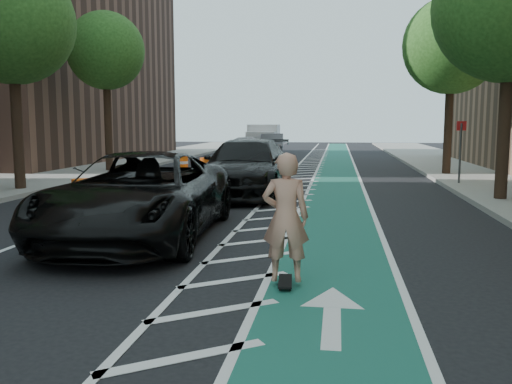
% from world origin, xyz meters
% --- Properties ---
extents(ground, '(120.00, 120.00, 0.00)m').
position_xyz_m(ground, '(0.00, 0.00, 0.00)').
color(ground, black).
rests_on(ground, ground).
extents(bike_lane, '(2.00, 90.00, 0.01)m').
position_xyz_m(bike_lane, '(3.00, 10.00, 0.01)').
color(bike_lane, '#1B6154').
rests_on(bike_lane, ground).
extents(buffer_strip, '(1.40, 90.00, 0.01)m').
position_xyz_m(buffer_strip, '(1.50, 10.00, 0.01)').
color(buffer_strip, silver).
rests_on(buffer_strip, ground).
extents(sidewalk_left, '(5.00, 90.00, 0.15)m').
position_xyz_m(sidewalk_left, '(-9.50, 10.00, 0.07)').
color(sidewalk_left, gray).
rests_on(sidewalk_left, ground).
extents(curb_right, '(0.12, 90.00, 0.16)m').
position_xyz_m(curb_right, '(7.05, 10.00, 0.08)').
color(curb_right, gray).
rests_on(curb_right, ground).
extents(curb_left, '(0.12, 90.00, 0.16)m').
position_xyz_m(curb_left, '(-7.05, 10.00, 0.08)').
color(curb_left, gray).
rests_on(curb_left, ground).
extents(building_left_far, '(14.00, 22.00, 18.00)m').
position_xyz_m(building_left_far, '(-17.50, 24.00, 9.00)').
color(building_left_far, brown).
rests_on(building_left_far, ground).
extents(tree_r_c, '(4.20, 4.20, 7.90)m').
position_xyz_m(tree_r_c, '(7.90, 8.00, 5.77)').
color(tree_r_c, '#382619').
rests_on(tree_r_c, ground).
extents(tree_l_c, '(4.20, 4.20, 7.90)m').
position_xyz_m(tree_l_c, '(-7.90, 8.00, 5.77)').
color(tree_l_c, '#382619').
rests_on(tree_l_c, ground).
extents(tree_r_d, '(4.20, 4.20, 7.90)m').
position_xyz_m(tree_r_d, '(7.90, 16.00, 5.77)').
color(tree_r_d, '#382619').
rests_on(tree_r_d, ground).
extents(tree_l_d, '(4.20, 4.20, 7.90)m').
position_xyz_m(tree_l_d, '(-7.90, 16.00, 5.77)').
color(tree_l_d, '#382619').
rests_on(tree_l_d, ground).
extents(sign_post, '(0.35, 0.08, 2.47)m').
position_xyz_m(sign_post, '(7.60, 12.00, 1.35)').
color(sign_post, '#4C4C4C').
rests_on(sign_post, ground).
extents(skateboard, '(0.25, 0.71, 0.09)m').
position_xyz_m(skateboard, '(2.30, -1.57, 0.08)').
color(skateboard, black).
rests_on(skateboard, ground).
extents(skateboarder, '(0.72, 0.51, 1.89)m').
position_xyz_m(skateboarder, '(2.30, -1.57, 1.04)').
color(skateboarder, tan).
rests_on(skateboarder, skateboard).
extents(suv_near, '(3.27, 6.60, 1.80)m').
position_xyz_m(suv_near, '(-1.02, 1.40, 0.90)').
color(suv_near, black).
rests_on(suv_near, ground).
extents(suv_far, '(2.71, 6.43, 1.85)m').
position_xyz_m(suv_far, '(0.00, 8.62, 0.93)').
color(suv_far, black).
rests_on(suv_far, ground).
extents(car_silver, '(2.45, 5.07, 1.67)m').
position_xyz_m(car_silver, '(-2.60, 23.79, 0.83)').
color(car_silver, gray).
rests_on(car_silver, ground).
extents(car_grey, '(2.12, 5.00, 1.60)m').
position_xyz_m(car_grey, '(-1.99, 32.26, 0.80)').
color(car_grey, '#5C5C62').
rests_on(car_grey, ground).
extents(box_truck, '(2.66, 5.58, 2.29)m').
position_xyz_m(box_truck, '(-3.22, 36.26, 1.05)').
color(box_truck, white).
rests_on(box_truck, ground).
extents(barrel_a, '(0.66, 0.66, 0.90)m').
position_xyz_m(barrel_a, '(-3.80, 4.34, 0.43)').
color(barrel_a, '#DD500B').
rests_on(barrel_a, ground).
extents(barrel_b, '(0.65, 0.65, 0.88)m').
position_xyz_m(barrel_b, '(-2.74, 14.00, 0.42)').
color(barrel_b, '#EB520C').
rests_on(barrel_b, ground).
extents(barrel_c, '(0.71, 0.71, 0.96)m').
position_xyz_m(barrel_c, '(-4.00, 14.59, 0.45)').
color(barrel_c, '#FF600D').
rests_on(barrel_c, ground).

